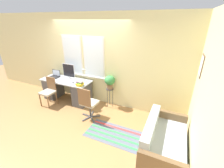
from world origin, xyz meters
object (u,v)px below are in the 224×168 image
(mouse, at_px, (73,82))
(plant_stand, at_px, (110,91))
(desk_lamp, at_px, (84,74))
(couch_loveseat, at_px, (163,143))
(potted_plant, at_px, (110,81))
(book_stack, at_px, (80,83))
(monitor, at_px, (69,71))
(keyboard, at_px, (64,81))
(desk_chair_wooden, at_px, (49,91))
(office_chair_swivel, at_px, (88,103))
(laptop, at_px, (55,75))

(mouse, height_order, plant_stand, mouse)
(plant_stand, bearing_deg, desk_lamp, -173.50)
(plant_stand, bearing_deg, couch_loveseat, -35.30)
(couch_loveseat, xyz_separation_m, potted_plant, (-1.71, 1.21, 0.57))
(mouse, bearing_deg, book_stack, -14.87)
(monitor, xyz_separation_m, keyboard, (0.02, -0.28, -0.25))
(keyboard, xyz_separation_m, desk_lamp, (0.56, 0.26, 0.24))
(monitor, distance_m, desk_chair_wooden, 0.86)
(office_chair_swivel, distance_m, couch_loveseat, 2.01)
(keyboard, distance_m, book_stack, 0.62)
(book_stack, xyz_separation_m, plant_stand, (0.78, 0.41, -0.28))
(desk_lamp, bearing_deg, monitor, 178.22)
(potted_plant, bearing_deg, plant_stand, 26.57)
(mouse, height_order, desk_lamp, desk_lamp)
(monitor, relative_size, couch_loveseat, 0.35)
(monitor, distance_m, book_stack, 0.74)
(plant_stand, bearing_deg, laptop, -175.64)
(laptop, xyz_separation_m, couch_loveseat, (3.67, -1.06, -0.50))
(keyboard, xyz_separation_m, book_stack, (0.62, -0.05, 0.07))
(mouse, distance_m, book_stack, 0.32)
(keyboard, xyz_separation_m, plant_stand, (1.39, 0.36, -0.21))
(couch_loveseat, xyz_separation_m, plant_stand, (-1.71, 1.21, 0.24))
(desk_chair_wooden, bearing_deg, potted_plant, 22.45)
(laptop, xyz_separation_m, desk_lamp, (1.13, 0.06, 0.20))
(keyboard, relative_size, plant_stand, 0.70)
(keyboard, bearing_deg, desk_lamp, 24.79)
(office_chair_swivel, bearing_deg, plant_stand, -103.65)
(couch_loveseat, bearing_deg, potted_plant, 54.70)
(desk_lamp, bearing_deg, plant_stand, 6.50)
(keyboard, relative_size, book_stack, 1.88)
(laptop, bearing_deg, book_stack, -12.19)
(keyboard, distance_m, desk_lamp, 0.67)
(plant_stand, bearing_deg, desk_chair_wooden, -159.14)
(book_stack, bearing_deg, mouse, 165.13)
(laptop, height_order, potted_plant, potted_plant)
(laptop, distance_m, desk_lamp, 1.15)
(keyboard, bearing_deg, couch_loveseat, -15.42)
(potted_plant, bearing_deg, couch_loveseat, -35.30)
(monitor, height_order, plant_stand, monitor)
(desk_chair_wooden, relative_size, potted_plant, 2.15)
(keyboard, relative_size, desk_lamp, 1.02)
(mouse, relative_size, potted_plant, 0.19)
(desk_chair_wooden, bearing_deg, book_stack, 16.70)
(mouse, height_order, potted_plant, potted_plant)
(keyboard, height_order, book_stack, book_stack)
(office_chair_swivel, height_order, couch_loveseat, office_chair_swivel)
(plant_stand, bearing_deg, book_stack, -152.35)
(book_stack, relative_size, plant_stand, 0.37)
(keyboard, height_order, mouse, mouse)
(monitor, relative_size, mouse, 6.47)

